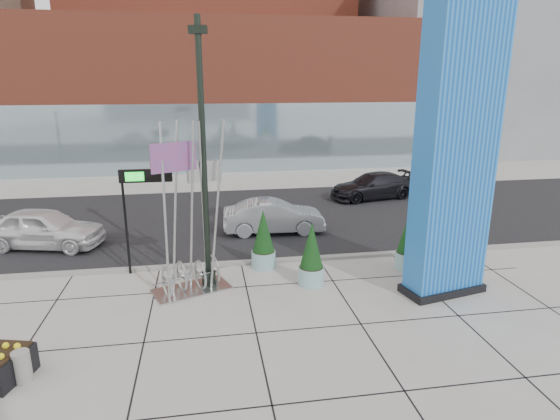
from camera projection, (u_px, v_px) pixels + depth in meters
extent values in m
plane|color=#9E9991|center=(218.00, 318.00, 13.65)|extent=(160.00, 160.00, 0.00)
cube|color=black|center=(211.00, 219.00, 23.14)|extent=(80.00, 12.00, 0.02)
cube|color=gray|center=(214.00, 264.00, 17.43)|extent=(80.00, 0.30, 0.12)
cube|color=#A64530|center=(216.00, 94.00, 37.94)|extent=(34.00, 10.00, 11.00)
cube|color=#8CA5B2|center=(220.00, 138.00, 34.20)|extent=(34.00, 0.60, 5.00)
cube|color=slate|center=(471.00, 54.00, 45.63)|extent=(20.00, 18.00, 18.00)
cube|color=#0B49B3|center=(455.00, 158.00, 14.17)|extent=(2.61, 1.51, 8.84)
cube|color=black|center=(442.00, 288.00, 15.34)|extent=(2.85, 1.74, 0.25)
cylinder|color=black|center=(204.00, 160.00, 14.63)|extent=(0.19, 0.19, 8.54)
cylinder|color=black|center=(209.00, 278.00, 15.72)|extent=(0.47, 0.47, 0.53)
cube|color=black|center=(198.00, 30.00, 13.59)|extent=(0.57, 0.34, 0.23)
cube|color=#B2B5B7|center=(192.00, 289.00, 15.43)|extent=(2.73, 2.03, 0.07)
cylinder|color=#B2B5B7|center=(161.00, 212.00, 14.35)|extent=(0.10, 0.10, 5.58)
cylinder|color=#B2B5B7|center=(177.00, 208.00, 14.79)|extent=(0.10, 0.10, 5.58)
cylinder|color=#B2B5B7|center=(191.00, 210.00, 14.59)|extent=(0.10, 0.10, 5.58)
cylinder|color=#B2B5B7|center=(207.00, 206.00, 14.99)|extent=(0.10, 0.10, 5.58)
cylinder|color=#B2B5B7|center=(216.00, 210.00, 14.55)|extent=(0.10, 0.10, 5.58)
torus|color=#B2B5B7|center=(165.00, 278.00, 15.06)|extent=(0.44, 0.97, 1.02)
torus|color=#B2B5B7|center=(182.00, 275.00, 15.35)|extent=(0.44, 0.97, 1.02)
torus|color=#B2B5B7|center=(200.00, 276.00, 15.23)|extent=(0.44, 0.97, 1.02)
torus|color=#B2B5B7|center=(217.00, 272.00, 15.53)|extent=(0.44, 0.97, 1.02)
cube|color=red|center=(173.00, 157.00, 14.17)|extent=(1.33, 0.69, 0.89)
cube|color=#B2B5B7|center=(207.00, 173.00, 14.59)|extent=(1.09, 0.35, 0.67)
cylinder|color=gray|center=(22.00, 367.00, 10.70)|extent=(0.40, 0.40, 0.77)
cylinder|color=black|center=(126.00, 224.00, 16.28)|extent=(0.09, 0.09, 3.72)
cube|color=black|center=(146.00, 176.00, 15.95)|extent=(1.78, 0.19, 0.44)
cube|color=#19D833|center=(135.00, 177.00, 15.80)|extent=(0.62, 0.03, 0.31)
cylinder|color=#8EBEBF|center=(407.00, 260.00, 17.20)|extent=(0.88, 0.88, 0.61)
cylinder|color=black|center=(407.00, 252.00, 17.12)|extent=(0.81, 0.81, 0.05)
cone|color=black|center=(409.00, 232.00, 16.90)|extent=(0.79, 0.79, 1.58)
cylinder|color=#8EBEBF|center=(311.00, 276.00, 15.84)|extent=(0.88, 0.88, 0.61)
cylinder|color=black|center=(311.00, 267.00, 15.76)|extent=(0.81, 0.81, 0.05)
cone|color=black|center=(312.00, 245.00, 15.54)|extent=(0.79, 0.79, 1.58)
cylinder|color=#8EBEBF|center=(264.00, 259.00, 17.26)|extent=(0.89, 0.89, 0.62)
cylinder|color=black|center=(264.00, 251.00, 17.17)|extent=(0.82, 0.82, 0.05)
cone|color=black|center=(263.00, 231.00, 16.96)|extent=(0.80, 0.80, 1.60)
imported|color=white|center=(44.00, 229.00, 19.14)|extent=(5.13, 3.04, 1.64)
imported|color=#B0B2B8|center=(274.00, 217.00, 21.01)|extent=(4.58, 1.77, 1.49)
imported|color=black|center=(373.00, 186.00, 27.03)|extent=(5.36, 2.96, 1.47)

